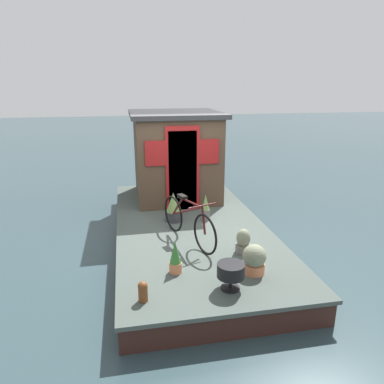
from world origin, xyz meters
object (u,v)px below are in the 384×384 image
(houseboat_cabin, at_px, (176,155))
(mooring_bollard, at_px, (143,291))
(potted_plant_geranium, at_px, (175,258))
(potted_plant_sage, at_px, (206,208))
(potted_plant_rosemary, at_px, (243,242))
(bicycle, at_px, (188,221))
(potted_plant_succulent, at_px, (173,208))
(potted_plant_lavender, at_px, (254,259))
(charcoal_grill, at_px, (231,271))

(houseboat_cabin, height_order, mooring_bollard, houseboat_cabin)
(potted_plant_geranium, distance_m, mooring_bollard, 0.81)
(mooring_bollard, bearing_deg, potted_plant_sage, -28.54)
(houseboat_cabin, bearing_deg, mooring_bollard, 166.04)
(mooring_bollard, bearing_deg, potted_plant_rosemary, -57.67)
(houseboat_cabin, xyz_separation_m, potted_plant_sage, (-1.70, -0.34, -0.76))
(bicycle, distance_m, potted_plant_succulent, 1.01)
(potted_plant_lavender, distance_m, mooring_bollard, 1.66)
(bicycle, bearing_deg, potted_plant_succulent, 6.19)
(bicycle, distance_m, potted_plant_geranium, 1.09)
(potted_plant_sage, xyz_separation_m, potted_plant_geranium, (-1.94, 0.89, -0.02))
(potted_plant_rosemary, height_order, potted_plant_lavender, potted_plant_lavender)
(houseboat_cabin, bearing_deg, potted_plant_rosemary, -169.30)
(potted_plant_lavender, bearing_deg, bicycle, 30.63)
(potted_plant_lavender, distance_m, potted_plant_sage, 2.18)
(houseboat_cabin, xyz_separation_m, bicycle, (-2.63, 0.19, -0.64))
(houseboat_cabin, xyz_separation_m, potted_plant_geranium, (-3.65, 0.56, -0.78))
(mooring_bollard, bearing_deg, charcoal_grill, -86.98)
(bicycle, xyz_separation_m, potted_plant_lavender, (-1.24, -0.74, -0.16))
(houseboat_cabin, bearing_deg, potted_plant_lavender, -171.96)
(potted_plant_rosemary, relative_size, charcoal_grill, 1.09)
(potted_plant_geranium, bearing_deg, potted_plant_lavender, -101.53)
(potted_plant_rosemary, xyz_separation_m, potted_plant_lavender, (-0.66, 0.06, 0.03))
(bicycle, xyz_separation_m, potted_plant_rosemary, (-0.59, -0.80, -0.19))
(potted_plant_rosemary, height_order, potted_plant_succulent, potted_plant_succulent)
(houseboat_cabin, relative_size, potted_plant_sage, 4.04)
(potted_plant_lavender, bearing_deg, potted_plant_sage, 5.56)
(potted_plant_rosemary, relative_size, potted_plant_sage, 0.75)
(bicycle, relative_size, potted_plant_succulent, 2.84)
(potted_plant_rosemary, bearing_deg, potted_plant_lavender, 174.68)
(potted_plant_rosemary, xyz_separation_m, potted_plant_succulent, (1.59, 0.90, 0.09))
(houseboat_cabin, height_order, potted_plant_rosemary, houseboat_cabin)
(potted_plant_succulent, xyz_separation_m, mooring_bollard, (-2.64, 0.76, -0.13))
(mooring_bollard, bearing_deg, potted_plant_geranium, -38.71)
(charcoal_grill, bearing_deg, potted_plant_sage, -5.48)
(houseboat_cabin, xyz_separation_m, charcoal_grill, (-4.21, -0.09, -0.75))
(potted_plant_succulent, bearing_deg, charcoal_grill, -171.36)
(potted_plant_succulent, bearing_deg, potted_plant_lavender, -159.37)
(potted_plant_sage, bearing_deg, houseboat_cabin, 11.15)
(potted_plant_sage, xyz_separation_m, charcoal_grill, (-2.51, 0.24, 0.01))
(potted_plant_geranium, relative_size, mooring_bollard, 1.82)
(potted_plant_lavender, height_order, charcoal_grill, potted_plant_lavender)
(bicycle, height_order, potted_plant_geranium, bicycle)
(bicycle, bearing_deg, potted_plant_lavender, -149.37)
(potted_plant_lavender, relative_size, potted_plant_geranium, 0.88)
(houseboat_cabin, bearing_deg, potted_plant_sage, -168.85)
(potted_plant_rosemary, height_order, charcoal_grill, potted_plant_rosemary)
(potted_plant_lavender, relative_size, charcoal_grill, 1.18)
(potted_plant_geranium, xyz_separation_m, charcoal_grill, (-0.57, -0.65, 0.02))
(potted_plant_rosemary, distance_m, potted_plant_succulent, 1.83)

